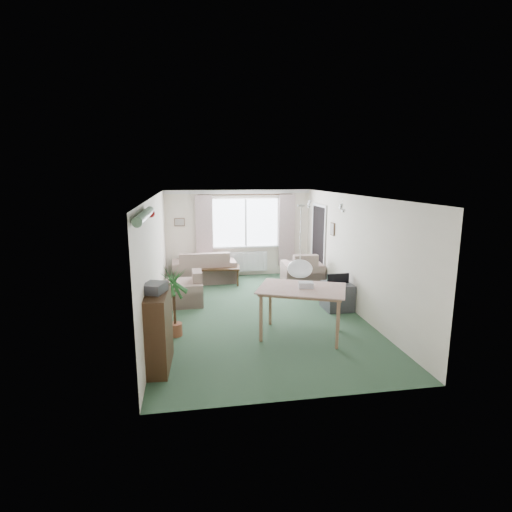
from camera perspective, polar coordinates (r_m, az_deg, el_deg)
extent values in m
plane|color=#2E4D35|center=(8.29, 0.35, -8.22)|extent=(6.50, 6.50, 0.00)
cube|color=white|center=(11.10, -1.50, 4.79)|extent=(1.80, 0.03, 1.30)
cube|color=black|center=(10.96, -1.46, 8.74)|extent=(2.60, 0.03, 0.03)
cube|color=beige|center=(10.93, -7.41, 3.38)|extent=(0.45, 0.08, 2.00)
cube|color=beige|center=(11.25, 4.40, 3.67)|extent=(0.45, 0.08, 2.00)
cube|color=white|center=(11.25, -1.44, -0.81)|extent=(1.20, 0.10, 0.55)
cube|color=black|center=(10.59, 8.92, 1.59)|extent=(0.03, 0.95, 2.00)
sphere|color=white|center=(5.76, 6.28, -1.81)|extent=(0.36, 0.36, 0.36)
cylinder|color=#196626|center=(5.44, -15.65, 5.60)|extent=(1.60, 1.60, 0.12)
sphere|color=silver|center=(9.00, 7.61, 7.72)|extent=(0.20, 0.20, 0.20)
sphere|color=silver|center=(7.97, 12.24, 7.08)|extent=(0.20, 0.20, 0.20)
cube|color=brown|center=(10.99, -10.87, 4.78)|extent=(0.28, 0.03, 0.22)
cube|color=brown|center=(9.57, 10.88, 3.80)|extent=(0.03, 0.24, 0.30)
cube|color=#C6B996|center=(10.71, -7.45, -1.45)|extent=(1.68, 0.92, 0.83)
cube|color=#BFA790|center=(10.31, 6.58, -1.83)|extent=(1.00, 0.95, 0.87)
cube|color=#BAA48C|center=(8.93, -10.22, -4.47)|extent=(0.81, 0.85, 0.73)
cube|color=black|center=(10.44, -5.18, -2.78)|extent=(1.08, 0.68, 0.46)
cube|color=brown|center=(10.44, -5.23, -1.04)|extent=(0.12, 0.03, 0.16)
cube|color=black|center=(6.10, -13.75, -10.29)|extent=(0.36, 0.95, 1.14)
cube|color=#3F3F45|center=(5.92, -14.32, -4.44)|extent=(0.39, 0.43, 0.14)
cylinder|color=#226323|center=(7.16, -11.61, -6.55)|extent=(0.64, 0.64, 1.22)
cube|color=tan|center=(7.12, 6.50, -8.02)|extent=(1.62, 1.38, 0.86)
cube|color=silver|center=(6.99, 7.15, -4.19)|extent=(0.28, 0.23, 0.12)
cube|color=#403F45|center=(8.66, 11.53, -5.63)|extent=(0.57, 0.63, 0.56)
cylinder|color=#222198|center=(10.43, 7.41, -3.82)|extent=(0.63, 0.63, 0.12)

